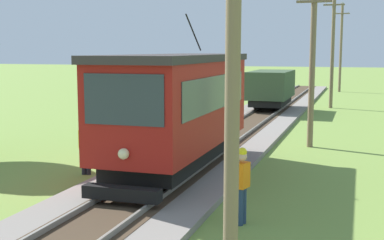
{
  "coord_description": "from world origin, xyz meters",
  "views": [
    {
      "loc": [
        5.42,
        3.46,
        3.96
      ],
      "look_at": [
        -0.58,
        22.26,
        1.33
      ],
      "focal_mm": 49.39,
      "sensor_mm": 36.0,
      "label": 1
    }
  ],
  "objects_px": {
    "red_tram": "(178,107)",
    "utility_pole_far": "(333,48)",
    "utility_pole_near_tram": "(233,27)",
    "utility_pole_mid": "(312,63)",
    "utility_pole_distant": "(341,47)",
    "track_worker": "(242,182)",
    "second_worker": "(86,144)",
    "freight_car": "(271,88)"
  },
  "relations": [
    {
      "from": "red_tram",
      "to": "utility_pole_far",
      "type": "height_order",
      "value": "utility_pole_far"
    },
    {
      "from": "utility_pole_near_tram",
      "to": "utility_pole_mid",
      "type": "height_order",
      "value": "utility_pole_near_tram"
    },
    {
      "from": "red_tram",
      "to": "utility_pole_near_tram",
      "type": "xyz_separation_m",
      "value": [
        3.53,
        -7.55,
        2.11
      ]
    },
    {
      "from": "red_tram",
      "to": "utility_pole_distant",
      "type": "xyz_separation_m",
      "value": [
        3.53,
        36.65,
        2.07
      ]
    },
    {
      "from": "utility_pole_mid",
      "to": "track_worker",
      "type": "relative_size",
      "value": 3.75
    },
    {
      "from": "utility_pole_near_tram",
      "to": "track_worker",
      "type": "distance_m",
      "value": 4.83
    },
    {
      "from": "utility_pole_distant",
      "to": "track_worker",
      "type": "distance_m",
      "value": 40.88
    },
    {
      "from": "utility_pole_distant",
      "to": "track_worker",
      "type": "bearing_deg",
      "value": -90.82
    },
    {
      "from": "utility_pole_far",
      "to": "track_worker",
      "type": "relative_size",
      "value": 4.43
    },
    {
      "from": "red_tram",
      "to": "utility_pole_far",
      "type": "bearing_deg",
      "value": 80.76
    },
    {
      "from": "utility_pole_near_tram",
      "to": "utility_pole_far",
      "type": "xyz_separation_m",
      "value": [
        0.0,
        29.28,
        -0.25
      ]
    },
    {
      "from": "track_worker",
      "to": "second_worker",
      "type": "bearing_deg",
      "value": 164.19
    },
    {
      "from": "red_tram",
      "to": "utility_pole_distant",
      "type": "bearing_deg",
      "value": 84.49
    },
    {
      "from": "utility_pole_near_tram",
      "to": "second_worker",
      "type": "relative_size",
      "value": 4.71
    },
    {
      "from": "red_tram",
      "to": "track_worker",
      "type": "distance_m",
      "value": 5.19
    },
    {
      "from": "utility_pole_near_tram",
      "to": "utility_pole_distant",
      "type": "relative_size",
      "value": 1.01
    },
    {
      "from": "freight_car",
      "to": "utility_pole_mid",
      "type": "height_order",
      "value": "utility_pole_mid"
    },
    {
      "from": "track_worker",
      "to": "red_tram",
      "type": "bearing_deg",
      "value": 139.4
    },
    {
      "from": "freight_car",
      "to": "utility_pole_near_tram",
      "type": "bearing_deg",
      "value": -82.14
    },
    {
      "from": "utility_pole_near_tram",
      "to": "utility_pole_mid",
      "type": "xyz_separation_m",
      "value": [
        0.0,
        13.96,
        -0.86
      ]
    },
    {
      "from": "utility_pole_near_tram",
      "to": "track_worker",
      "type": "relative_size",
      "value": 4.71
    },
    {
      "from": "utility_pole_distant",
      "to": "track_worker",
      "type": "relative_size",
      "value": 4.67
    },
    {
      "from": "red_tram",
      "to": "utility_pole_near_tram",
      "type": "bearing_deg",
      "value": -64.94
    },
    {
      "from": "utility_pole_near_tram",
      "to": "second_worker",
      "type": "xyz_separation_m",
      "value": [
        -6.36,
        6.72,
        -3.32
      ]
    },
    {
      "from": "red_tram",
      "to": "track_worker",
      "type": "xyz_separation_m",
      "value": [
        2.95,
        -4.09,
        -1.21
      ]
    },
    {
      "from": "utility_pole_far",
      "to": "utility_pole_near_tram",
      "type": "bearing_deg",
      "value": -90.0
    },
    {
      "from": "utility_pole_distant",
      "to": "second_worker",
      "type": "height_order",
      "value": "utility_pole_distant"
    },
    {
      "from": "utility_pole_near_tram",
      "to": "freight_car",
      "type": "bearing_deg",
      "value": 97.86
    },
    {
      "from": "freight_car",
      "to": "utility_pole_far",
      "type": "bearing_deg",
      "value": 45.94
    },
    {
      "from": "red_tram",
      "to": "utility_pole_distant",
      "type": "distance_m",
      "value": 36.88
    },
    {
      "from": "red_tram",
      "to": "second_worker",
      "type": "distance_m",
      "value": 3.19
    },
    {
      "from": "freight_car",
      "to": "utility_pole_mid",
      "type": "xyz_separation_m",
      "value": [
        3.54,
        -11.67,
        1.88
      ]
    },
    {
      "from": "utility_pole_near_tram",
      "to": "utility_pole_mid",
      "type": "bearing_deg",
      "value": 90.0
    },
    {
      "from": "utility_pole_near_tram",
      "to": "track_worker",
      "type": "height_order",
      "value": "utility_pole_near_tram"
    },
    {
      "from": "red_tram",
      "to": "utility_pole_far",
      "type": "distance_m",
      "value": 22.09
    },
    {
      "from": "red_tram",
      "to": "utility_pole_distant",
      "type": "height_order",
      "value": "utility_pole_distant"
    },
    {
      "from": "utility_pole_far",
      "to": "utility_pole_distant",
      "type": "distance_m",
      "value": 14.92
    },
    {
      "from": "second_worker",
      "to": "utility_pole_distant",
      "type": "bearing_deg",
      "value": 165.37
    },
    {
      "from": "utility_pole_mid",
      "to": "second_worker",
      "type": "distance_m",
      "value": 9.94
    },
    {
      "from": "utility_pole_far",
      "to": "utility_pole_distant",
      "type": "relative_size",
      "value": 0.95
    },
    {
      "from": "utility_pole_mid",
      "to": "second_worker",
      "type": "bearing_deg",
      "value": -131.29
    },
    {
      "from": "utility_pole_near_tram",
      "to": "utility_pole_far",
      "type": "height_order",
      "value": "utility_pole_near_tram"
    }
  ]
}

